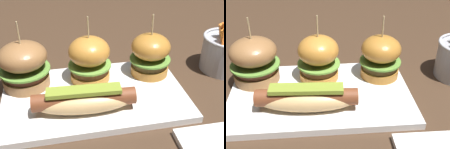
{
  "view_description": "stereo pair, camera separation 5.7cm",
  "coord_description": "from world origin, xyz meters",
  "views": [
    {
      "loc": [
        -0.06,
        -0.48,
        0.36
      ],
      "look_at": [
        0.04,
        0.0,
        0.05
      ],
      "focal_mm": 46.76,
      "sensor_mm": 36.0,
      "label": 1
    },
    {
      "loc": [
        -0.01,
        -0.49,
        0.36
      ],
      "look_at": [
        0.04,
        0.0,
        0.05
      ],
      "focal_mm": 46.76,
      "sensor_mm": 36.0,
      "label": 2
    }
  ],
  "objects": [
    {
      "name": "ground_plane",
      "position": [
        0.0,
        0.0,
        0.0
      ],
      "size": [
        3.0,
        3.0,
        0.0
      ],
      "primitive_type": "plane",
      "color": "#422D1E"
    },
    {
      "name": "slider_left",
      "position": [
        -0.13,
        0.06,
        0.06
      ],
      "size": [
        0.1,
        0.1,
        0.14
      ],
      "color": "#97673B",
      "rests_on": "platter_main"
    },
    {
      "name": "platter_main",
      "position": [
        0.0,
        0.0,
        0.01
      ],
      "size": [
        0.36,
        0.22,
        0.01
      ],
      "primitive_type": "cube",
      "color": "white",
      "rests_on": "ground"
    },
    {
      "name": "slider_center",
      "position": [
        0.0,
        0.06,
        0.06
      ],
      "size": [
        0.09,
        0.09,
        0.14
      ],
      "color": "#C68132",
      "rests_on": "platter_main"
    },
    {
      "name": "slider_right",
      "position": [
        0.13,
        0.05,
        0.06
      ],
      "size": [
        0.09,
        0.09,
        0.14
      ],
      "color": "#B5752B",
      "rests_on": "platter_main"
    },
    {
      "name": "hot_dog",
      "position": [
        -0.03,
        -0.05,
        0.04
      ],
      "size": [
        0.19,
        0.06,
        0.05
      ],
      "color": "tan",
      "rests_on": "platter_main"
    }
  ]
}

